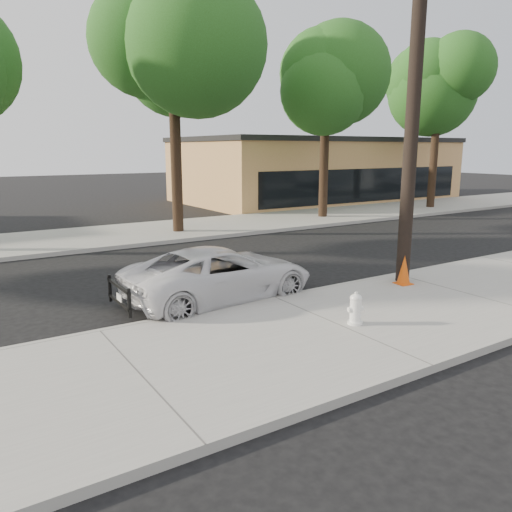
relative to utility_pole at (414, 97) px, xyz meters
name	(u,v)px	position (x,y,z in m)	size (l,w,h in m)	color
ground	(229,283)	(-3.60, 2.70, -4.70)	(120.00, 120.00, 0.00)	black
near_sidewalk	(338,328)	(-3.60, -1.60, -4.62)	(90.00, 4.40, 0.15)	gray
far_sidewalk	(126,235)	(-3.60, 11.20, -4.62)	(90.00, 5.00, 0.15)	gray
curb_near	(274,300)	(-3.60, 0.60, -4.62)	(90.00, 0.12, 0.16)	#9E9B93
building_main	(316,171)	(12.40, 18.70, -2.70)	(18.00, 10.00, 4.00)	#B97E4D
utility_pole	(414,97)	(0.00, 0.00, 0.00)	(1.40, 0.34, 9.00)	black
tree_c	(180,58)	(-1.38, 10.34, 2.21)	(4.96, 4.80, 9.55)	black
tree_d	(331,87)	(6.60, 10.65, 1.67)	(4.50, 4.35, 8.75)	black
tree_e	(444,90)	(14.61, 10.44, 2.00)	(4.80, 4.65, 9.25)	black
police_cruiser	(220,274)	(-4.53, 1.47, -4.06)	(2.11, 4.57, 1.27)	silver
fire_hydrant	(356,309)	(-3.31, -1.74, -4.26)	(0.33, 0.29, 0.61)	white
traffic_cone	(404,270)	(-0.22, -0.23, -4.19)	(0.41, 0.41, 0.74)	#DF500B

